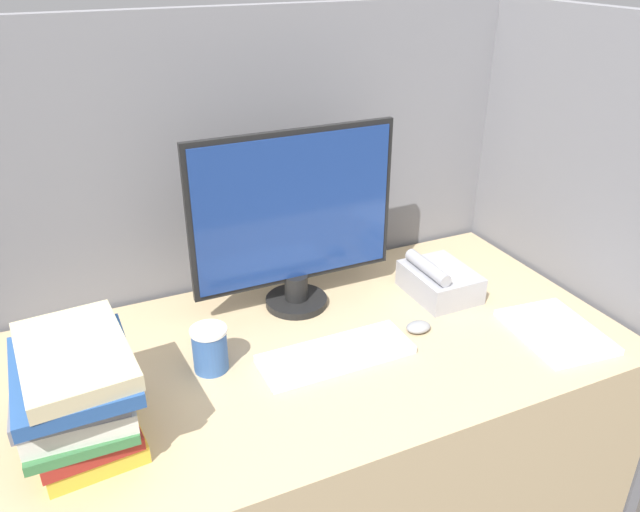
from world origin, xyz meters
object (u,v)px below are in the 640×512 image
Objects in this scene: mouse at (418,327)px; coffee_cup at (210,349)px; desk_telephone at (439,281)px; book_stack at (77,394)px; monitor at (294,222)px; keyboard at (336,354)px.

mouse is 0.60× the size of coffee_cup.
book_stack is at bearing -168.80° from desk_telephone.
monitor is at bearing 132.33° from mouse.
keyboard is at bearing -92.16° from monitor.
mouse is at bearing -138.26° from desk_telephone.
book_stack is at bearing -156.91° from coffee_cup.
keyboard is 3.39× the size of coffee_cup.
keyboard is at bearing -176.28° from mouse.
monitor is 0.40m from coffee_cup.
book_stack reaches higher than mouse.
monitor reaches higher than mouse.
mouse is at bearing 3.72° from keyboard.
mouse is 0.21× the size of book_stack.
keyboard is (-0.01, -0.28, -0.24)m from monitor.
mouse is at bearing -7.47° from coffee_cup.
desk_telephone is at bearing 5.69° from coffee_cup.
desk_telephone reaches higher than coffee_cup.
desk_telephone is (0.99, 0.20, -0.08)m from book_stack.
desk_telephone is (0.69, 0.07, -0.01)m from coffee_cup.
keyboard is at bearing 3.98° from book_stack.
monitor is at bearing 87.84° from keyboard.
coffee_cup is 0.36× the size of book_stack.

